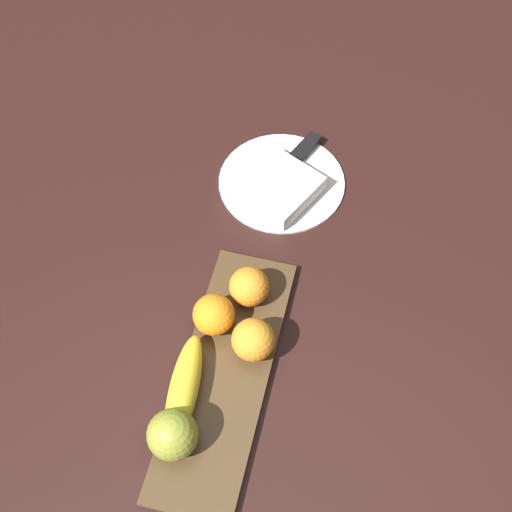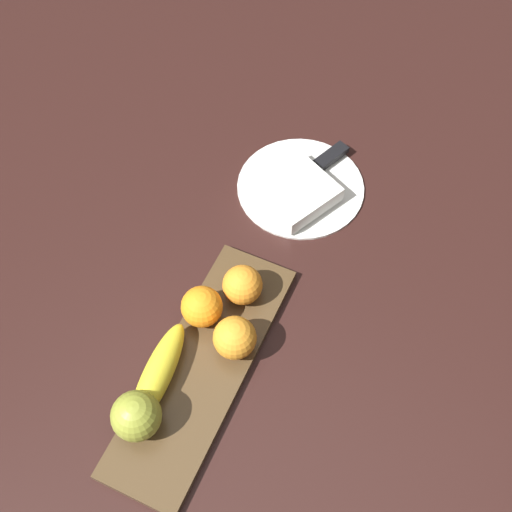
# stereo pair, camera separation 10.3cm
# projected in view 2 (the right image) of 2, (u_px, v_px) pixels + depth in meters

# --- Properties ---
(ground_plane) EXTENTS (2.40, 2.40, 0.00)m
(ground_plane) POSITION_uv_depth(u_px,v_px,m) (197.00, 400.00, 0.95)
(ground_plane) COLOR black
(fruit_tray) EXTENTS (0.41, 0.13, 0.01)m
(fruit_tray) POSITION_uv_depth(u_px,v_px,m) (203.00, 367.00, 0.97)
(fruit_tray) COLOR #4C3821
(fruit_tray) RESTS_ON ground_plane
(apple) EXTENTS (0.07, 0.07, 0.07)m
(apple) POSITION_uv_depth(u_px,v_px,m) (136.00, 416.00, 0.88)
(apple) COLOR olive
(apple) RESTS_ON fruit_tray
(banana) EXTENTS (0.17, 0.06, 0.04)m
(banana) POSITION_uv_depth(u_px,v_px,m) (158.00, 374.00, 0.93)
(banana) COLOR yellow
(banana) RESTS_ON fruit_tray
(orange_near_apple) EXTENTS (0.06, 0.06, 0.06)m
(orange_near_apple) POSITION_uv_depth(u_px,v_px,m) (235.00, 338.00, 0.95)
(orange_near_apple) COLOR orange
(orange_near_apple) RESTS_ON fruit_tray
(orange_near_banana) EXTENTS (0.06, 0.06, 0.06)m
(orange_near_banana) POSITION_uv_depth(u_px,v_px,m) (243.00, 285.00, 1.00)
(orange_near_banana) COLOR orange
(orange_near_banana) RESTS_ON fruit_tray
(orange_center) EXTENTS (0.06, 0.06, 0.06)m
(orange_center) POSITION_uv_depth(u_px,v_px,m) (202.00, 307.00, 0.98)
(orange_center) COLOR orange
(orange_center) RESTS_ON fruit_tray
(dinner_plate) EXTENTS (0.22, 0.22, 0.01)m
(dinner_plate) POSITION_uv_depth(u_px,v_px,m) (301.00, 186.00, 1.15)
(dinner_plate) COLOR white
(dinner_plate) RESTS_ON ground_plane
(folded_napkin) EXTENTS (0.16, 0.16, 0.03)m
(folded_napkin) POSITION_uv_depth(u_px,v_px,m) (295.00, 191.00, 1.12)
(folded_napkin) COLOR white
(folded_napkin) RESTS_ON dinner_plate
(knife) EXTENTS (0.17, 0.09, 0.01)m
(knife) POSITION_uv_depth(u_px,v_px,m) (321.00, 164.00, 1.17)
(knife) COLOR silver
(knife) RESTS_ON dinner_plate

